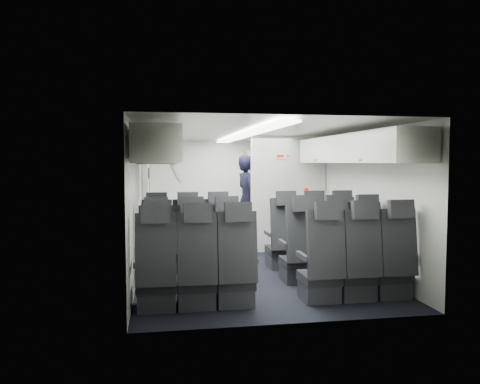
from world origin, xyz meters
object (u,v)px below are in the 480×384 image
object	(u,v)px
seat_row_front	(250,244)
flight_attendant	(247,199)
carry_on_bag	(156,153)
seat_row_mid	(263,255)
boarding_door	(146,199)
seat_row_rear	(279,270)
galley_unit	(264,194)

from	to	relation	value
seat_row_front	flight_attendant	world-z (taller)	flight_attendant
seat_row_front	carry_on_bag	bearing A→B (deg)	173.05
seat_row_front	seat_row_mid	distance (m)	0.90
flight_attendant	seat_row_front	bearing A→B (deg)	159.22
seat_row_front	boarding_door	bearing A→B (deg)	128.16
boarding_door	carry_on_bag	size ratio (longest dim) A/B	4.42
seat_row_mid	seat_row_front	bearing A→B (deg)	90.00
boarding_door	carry_on_bag	xyz separation A→B (m)	(0.21, -1.91, 0.85)
seat_row_front	flight_attendant	xyz separation A→B (m)	(0.39, 2.33, 0.50)
seat_row_rear	galley_unit	xyz separation A→B (m)	(0.95, 5.05, 0.55)
seat_row_mid	boarding_door	bearing A→B (deg)	118.77
galley_unit	seat_row_front	bearing A→B (deg)	-106.28
seat_row_front	boarding_door	distance (m)	2.71
seat_row_mid	boarding_door	size ratio (longest dim) A/B	1.79
seat_row_rear	carry_on_bag	xyz separation A→B (m)	(-1.43, 1.97, 1.40)
flight_attendant	boarding_door	bearing A→B (deg)	85.63
galley_unit	flight_attendant	world-z (taller)	galley_unit
galley_unit	seat_row_rear	bearing A→B (deg)	-100.65
seat_row_front	seat_row_rear	bearing A→B (deg)	-90.00
seat_row_mid	seat_row_rear	xyz separation A→B (m)	(0.00, -0.90, 0.00)
carry_on_bag	boarding_door	bearing A→B (deg)	114.46
galley_unit	seat_row_mid	bearing A→B (deg)	-102.88
seat_row_mid	seat_row_rear	distance (m)	0.90
seat_row_mid	boarding_door	distance (m)	3.45
seat_row_mid	seat_row_rear	world-z (taller)	same
seat_row_rear	boarding_door	bearing A→B (deg)	112.87
boarding_door	seat_row_front	bearing A→B (deg)	-51.84
galley_unit	boarding_door	bearing A→B (deg)	-155.72
boarding_door	galley_unit	bearing A→B (deg)	24.28
flight_attendant	carry_on_bag	xyz separation A→B (m)	(-1.81, -2.16, 0.90)
galley_unit	carry_on_bag	xyz separation A→B (m)	(-2.38, -3.08, 0.85)
carry_on_bag	seat_row_rear	bearing A→B (deg)	-35.97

